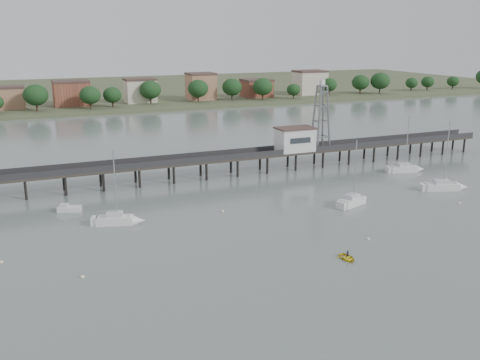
# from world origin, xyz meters

# --- Properties ---
(ground_plane) EXTENTS (500.00, 500.00, 0.00)m
(ground_plane) POSITION_xyz_m (0.00, 0.00, 0.00)
(ground_plane) COLOR slate
(ground_plane) RESTS_ON ground
(pier) EXTENTS (150.00, 5.00, 5.50)m
(pier) POSITION_xyz_m (0.00, 60.00, 3.79)
(pier) COLOR #2D2823
(pier) RESTS_ON ground
(pier_building) EXTENTS (8.40, 5.40, 5.30)m
(pier_building) POSITION_xyz_m (25.00, 60.00, 6.67)
(pier_building) COLOR silver
(pier_building) RESTS_ON ground
(lattice_tower) EXTENTS (3.20, 3.20, 15.50)m
(lattice_tower) POSITION_xyz_m (31.50, 60.00, 11.10)
(lattice_tower) COLOR slate
(lattice_tower) RESTS_ON ground
(sailboat_c) EXTENTS (7.64, 4.54, 12.23)m
(sailboat_c) POSITION_xyz_m (22.50, 32.62, 0.65)
(sailboat_c) COLOR white
(sailboat_c) RESTS_ON ground
(sailboat_e) EXTENTS (8.15, 4.19, 12.97)m
(sailboat_e) POSITION_xyz_m (46.59, 47.53, 0.64)
(sailboat_e) COLOR white
(sailboat_e) RESTS_ON ground
(sailboat_d) EXTENTS (8.97, 5.15, 14.20)m
(sailboat_d) POSITION_xyz_m (44.24, 33.17, 0.64)
(sailboat_d) COLOR white
(sailboat_d) RESTS_ON ground
(sailboat_b) EXTENTS (7.93, 4.46, 12.65)m
(sailboat_b) POSITION_xyz_m (-17.68, 38.32, 0.65)
(sailboat_b) COLOR white
(sailboat_b) RESTS_ON ground
(white_tender) EXTENTS (4.19, 2.81, 1.51)m
(white_tender) POSITION_xyz_m (-24.87, 48.13, 0.47)
(white_tender) COLOR white
(white_tender) RESTS_ON ground
(yellow_dinghy) EXTENTS (2.17, 0.64, 3.04)m
(yellow_dinghy) POSITION_xyz_m (7.43, 12.74, 0.00)
(yellow_dinghy) COLOR yellow
(yellow_dinghy) RESTS_ON ground
(dinghy_occupant) EXTENTS (0.63, 1.12, 0.25)m
(dinghy_occupant) POSITION_xyz_m (7.43, 12.74, 0.00)
(dinghy_occupant) COLOR black
(dinghy_occupant) RESTS_ON ground
(mooring_buoys) EXTENTS (75.56, 20.85, 0.39)m
(mooring_buoys) POSITION_xyz_m (-1.62, 26.29, 0.08)
(mooring_buoys) COLOR #F0E9BB
(mooring_buoys) RESTS_ON ground
(far_shore) EXTENTS (500.00, 170.00, 10.40)m
(far_shore) POSITION_xyz_m (0.36, 239.58, 0.95)
(far_shore) COLOR #475133
(far_shore) RESTS_ON ground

